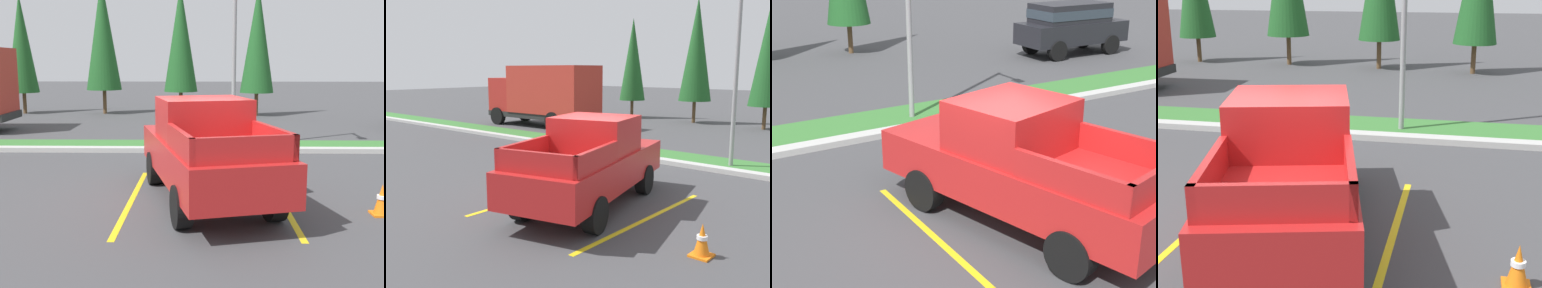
% 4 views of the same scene
% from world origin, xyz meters
% --- Properties ---
extents(ground_plane, '(120.00, 120.00, 0.00)m').
position_xyz_m(ground_plane, '(0.00, 0.00, 0.00)').
color(ground_plane, '#424244').
extents(parking_line_near, '(0.12, 4.80, 0.01)m').
position_xyz_m(parking_line_near, '(-1.14, -0.31, 0.00)').
color(parking_line_near, yellow).
rests_on(parking_line_near, ground).
extents(parking_line_far, '(0.12, 4.80, 0.01)m').
position_xyz_m(parking_line_far, '(1.96, -0.31, 0.00)').
color(parking_line_far, yellow).
rests_on(parking_line_far, ground).
extents(curb_strip, '(56.00, 0.40, 0.15)m').
position_xyz_m(curb_strip, '(0.00, 5.00, 0.07)').
color(curb_strip, '#B2B2AD').
rests_on(curb_strip, ground).
extents(grass_median, '(56.00, 1.80, 0.06)m').
position_xyz_m(grass_median, '(0.00, 6.10, 0.03)').
color(grass_median, '#387533').
rests_on(grass_median, ground).
extents(pickup_truck_main, '(3.12, 5.52, 2.10)m').
position_xyz_m(pickup_truck_main, '(0.39, -0.27, 1.04)').
color(pickup_truck_main, black).
rests_on(pickup_truck_main, ground).
extents(cargo_truck_distant, '(6.86, 2.65, 3.40)m').
position_xyz_m(cargo_truck_distant, '(-10.72, 9.26, 1.85)').
color(cargo_truck_distant, black).
rests_on(cargo_truck_distant, ground).
extents(street_light, '(0.24, 1.49, 7.46)m').
position_xyz_m(street_light, '(1.36, 5.76, 4.29)').
color(street_light, gray).
rests_on(street_light, ground).
extents(cypress_tree_leftmost, '(1.69, 1.69, 6.49)m').
position_xyz_m(cypress_tree_leftmost, '(-9.54, 16.32, 3.82)').
color(cypress_tree_leftmost, brown).
rests_on(cypress_tree_leftmost, ground).
extents(cypress_tree_left_inner, '(1.91, 1.91, 7.35)m').
position_xyz_m(cypress_tree_left_inner, '(-5.06, 16.32, 4.33)').
color(cypress_tree_left_inner, brown).
rests_on(cypress_tree_left_inner, ground).
extents(cypress_tree_center, '(1.81, 1.81, 6.95)m').
position_xyz_m(cypress_tree_center, '(-0.83, 15.98, 4.09)').
color(cypress_tree_center, brown).
rests_on(cypress_tree_center, ground).
extents(traffic_cone, '(0.36, 0.36, 0.60)m').
position_xyz_m(traffic_cone, '(3.68, -1.25, 0.29)').
color(traffic_cone, orange).
rests_on(traffic_cone, ground).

